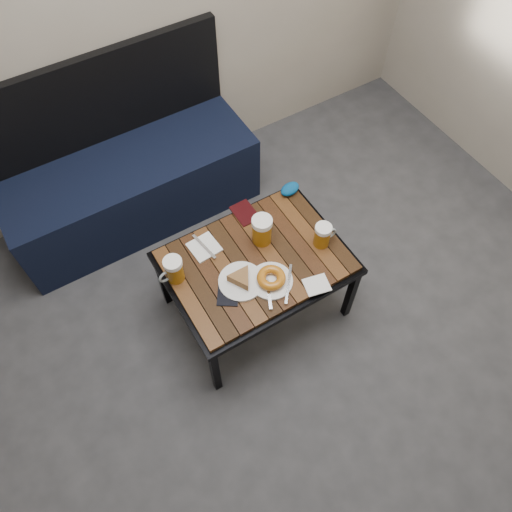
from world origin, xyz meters
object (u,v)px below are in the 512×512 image
bench (130,181)px  cafe_table (256,264)px  beer_mug_centre (262,230)px  plate_pie (241,280)px  knit_pouch (290,189)px  beer_mug_right (323,235)px  beer_mug_left (174,270)px  passport_navy (228,293)px  plate_bagel (271,279)px  passport_burgundy (245,213)px

bench → cafe_table: size_ratio=1.67×
beer_mug_centre → cafe_table: bearing=-165.0°
plate_pie → beer_mug_centre: bearing=36.8°
bench → knit_pouch: bench is taller
plate_pie → knit_pouch: size_ratio=1.91×
beer_mug_centre → knit_pouch: bearing=3.5°
beer_mug_right → plate_pie: bearing=-176.2°
beer_mug_left → passport_navy: bearing=123.4°
cafe_table → bench: bearing=106.2°
beer_mug_centre → knit_pouch: size_ratio=1.43×
beer_mug_left → plate_bagel: 0.44m
plate_pie → knit_pouch: (0.48, 0.33, 0.00)m
beer_mug_right → passport_navy: size_ratio=0.98×
beer_mug_left → passport_navy: beer_mug_left is taller
beer_mug_centre → passport_navy: bearing=-178.2°
beer_mug_right → passport_burgundy: size_ratio=0.89×
passport_navy → cafe_table: bearing=57.6°
bench → knit_pouch: 0.95m
bench → passport_navy: size_ratio=10.86×
bench → knit_pouch: size_ratio=12.95×
beer_mug_centre → beer_mug_right: size_ratio=1.22×
bench → beer_mug_right: bearing=-60.0°
cafe_table → passport_burgundy: passport_burgundy is taller
passport_navy → knit_pouch: (0.56, 0.35, 0.02)m
plate_bagel → knit_pouch: 0.54m
plate_bagel → passport_navy: 0.20m
beer_mug_left → plate_bagel: beer_mug_left is taller
beer_mug_left → bench: bearing=-102.8°
bench → passport_burgundy: (0.37, -0.67, 0.20)m
beer_mug_right → plate_bagel: size_ratio=0.53×
plate_pie → passport_burgundy: (0.21, 0.33, -0.02)m
bench → plate_bagel: 1.13m
knit_pouch → plate_bagel: bearing=-132.1°
bench → beer_mug_left: bearing=-96.2°
cafe_table → beer_mug_right: size_ratio=6.61×
cafe_table → passport_navy: bearing=-155.7°
plate_pie → plate_bagel: plate_pie is taller
beer_mug_left → plate_pie: 0.30m
beer_mug_right → passport_burgundy: 0.41m
cafe_table → plate_bagel: bearing=-91.5°
plate_pie → beer_mug_left: bearing=144.3°
passport_navy → plate_bagel: bearing=19.4°
plate_pie → passport_burgundy: plate_pie is taller
plate_bagel → knit_pouch: bearing=47.9°
beer_mug_right → plate_bagel: bearing=-164.5°
bench → passport_navy: bearing=-85.9°
bench → beer_mug_right: bench is taller
beer_mug_centre → beer_mug_left: bearing=147.7°
beer_mug_centre → beer_mug_right: bearing=-64.9°
beer_mug_right → knit_pouch: (0.04, 0.34, -0.04)m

